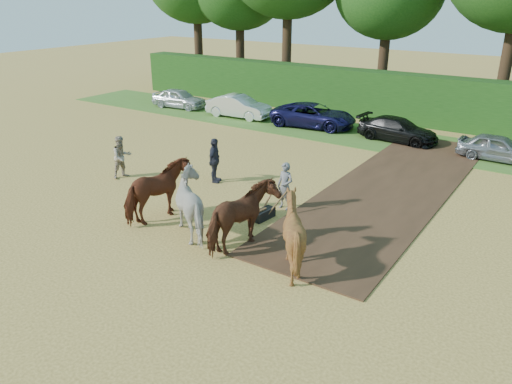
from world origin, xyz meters
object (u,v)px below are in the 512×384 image
(spectator_near, at_px, (122,157))
(plough_team, at_px, (222,210))
(spectator_far, at_px, (215,161))
(parked_cars, at_px, (415,132))

(spectator_near, bearing_deg, plough_team, -94.89)
(spectator_far, bearing_deg, plough_team, -159.42)
(plough_team, xyz_separation_m, parked_cars, (1.77, 14.59, -0.38))
(spectator_near, xyz_separation_m, parked_cars, (9.08, 12.21, -0.24))
(spectator_near, bearing_deg, spectator_far, -51.21)
(parked_cars, bearing_deg, spectator_far, -117.18)
(spectator_near, relative_size, plough_team, 0.26)
(spectator_near, height_order, plough_team, plough_team)
(spectator_far, height_order, parked_cars, spectator_far)
(plough_team, height_order, parked_cars, plough_team)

